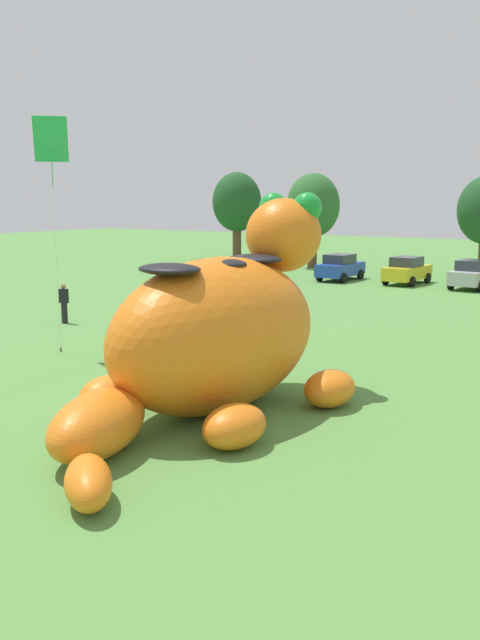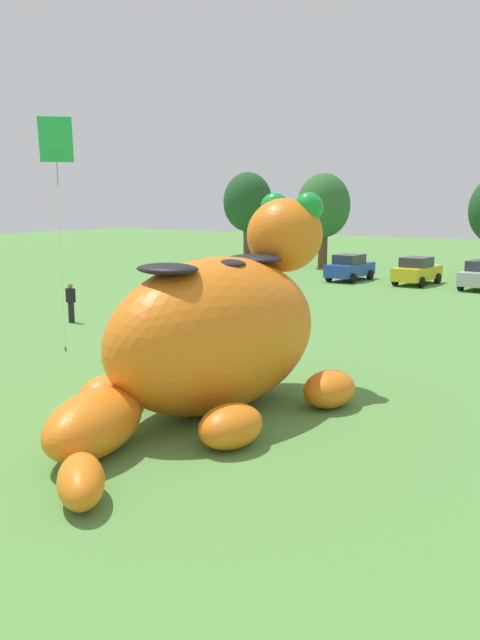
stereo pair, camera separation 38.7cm
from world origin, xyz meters
name	(u,v)px [view 2 (the right image)]	position (x,y,z in m)	size (l,w,h in m)	color
ground_plane	(164,417)	(0.00, 0.00, 0.00)	(160.00, 160.00, 0.00)	#568E42
giant_inflatable_creature	(217,332)	(0.70, 1.26, 1.98)	(5.63, 10.66, 5.42)	orange
car_blue	(350,267)	(-8.47, 28.27, 0.86)	(2.03, 4.15, 1.72)	#2347B7
car_yellow	(417,271)	(-4.12, 28.73, 0.86)	(2.13, 4.19, 1.72)	yellow
tree_far_left	(248,203)	(-22.77, 37.58, 4.97)	(4.28, 4.28, 7.60)	brown
tree_left	(324,206)	(-13.89, 34.81, 4.74)	(4.08, 4.08, 7.25)	brown
spectator_near_inflatable	(71,303)	(-11.72, 7.48, 0.85)	(0.38, 0.26, 1.71)	black
spectator_wandering	(279,274)	(-10.20, 22.21, 0.85)	(0.38, 0.26, 1.71)	black
tethered_flying_kite	(56,143)	(-7.62, 3.57, 7.06)	(1.13, 1.13, 7.90)	brown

